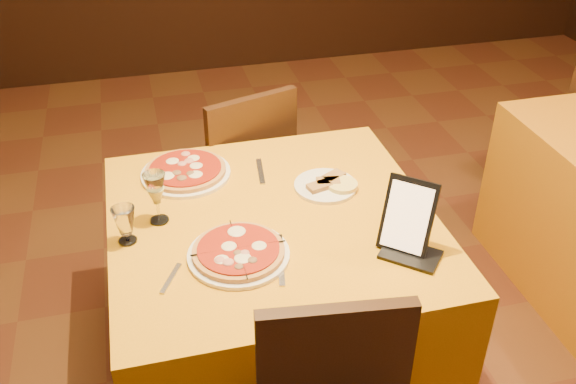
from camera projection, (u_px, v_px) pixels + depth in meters
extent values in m
cube|color=orange|center=(274.00, 299.00, 2.40)|extent=(1.10, 1.10, 0.75)
cylinder|color=white|center=(239.00, 255.00, 2.01)|extent=(0.32, 0.32, 0.01)
cylinder|color=#AD4C23|center=(238.00, 251.00, 2.00)|extent=(0.29, 0.29, 0.02)
cylinder|color=white|center=(186.00, 174.00, 2.41)|extent=(0.34, 0.34, 0.01)
cylinder|color=#AD4C23|center=(186.00, 170.00, 2.41)|extent=(0.30, 0.30, 0.02)
cylinder|color=white|center=(325.00, 186.00, 2.34)|extent=(0.23, 0.23, 0.01)
cylinder|color=olive|center=(326.00, 182.00, 2.33)|extent=(0.14, 0.14, 0.02)
cube|color=black|center=(408.00, 216.00, 1.99)|extent=(0.18, 0.18, 0.23)
cube|color=#A8A7AE|center=(281.00, 262.00, 1.99)|extent=(0.06, 0.22, 0.01)
cube|color=#B6B6BD|center=(171.00, 278.00, 1.92)|extent=(0.08, 0.13, 0.01)
cube|color=silver|center=(261.00, 171.00, 2.44)|extent=(0.04, 0.18, 0.01)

